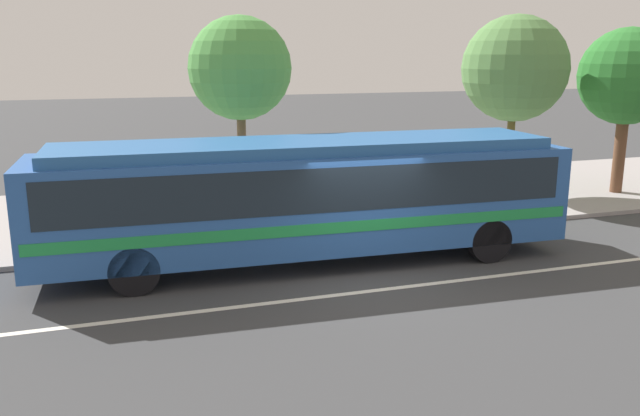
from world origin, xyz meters
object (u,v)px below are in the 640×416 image
object	(u,v)px
transit_bus	(306,192)
street_tree_near_stop	(240,69)
street_tree_mid_block	(515,69)
pedestrian_waiting_near_sign	(373,182)
street_tree_far_end	(627,77)

from	to	relation	value
transit_bus	street_tree_near_stop	size ratio (longest dim) A/B	2.16
transit_bus	street_tree_mid_block	bearing A→B (deg)	28.54
street_tree_near_stop	street_tree_mid_block	bearing A→B (deg)	3.38
pedestrian_waiting_near_sign	street_tree_far_end	xyz separation A→B (m)	(8.98, 0.49, 2.77)
street_tree_mid_block	street_tree_far_end	world-z (taller)	street_tree_mid_block
transit_bus	street_tree_near_stop	world-z (taller)	street_tree_near_stop
transit_bus	pedestrian_waiting_near_sign	size ratio (longest dim) A/B	7.05
transit_bus	street_tree_mid_block	xyz separation A→B (m)	(8.30, 4.52, 2.52)
pedestrian_waiting_near_sign	street_tree_far_end	world-z (taller)	street_tree_far_end
pedestrian_waiting_near_sign	street_tree_mid_block	distance (m)	6.34
pedestrian_waiting_near_sign	street_tree_near_stop	size ratio (longest dim) A/B	0.31
pedestrian_waiting_near_sign	street_tree_near_stop	distance (m)	4.80
street_tree_near_stop	street_tree_far_end	xyz separation A→B (m)	(12.52, -0.38, -0.35)
transit_bus	street_tree_far_end	distance (m)	12.64
transit_bus	street_tree_near_stop	xyz separation A→B (m)	(-0.62, 3.99, 2.60)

